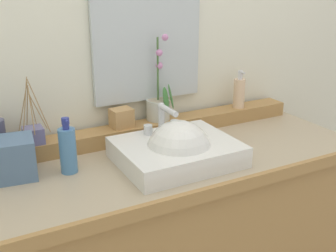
# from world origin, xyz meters

# --- Properties ---
(wall_back) EXTENTS (3.18, 0.20, 2.78)m
(wall_back) POSITION_xyz_m (0.00, 0.38, 1.39)
(wall_back) COLOR silver
(wall_back) RESTS_ON ground
(back_ledge) EXTENTS (1.44, 0.10, 0.06)m
(back_ledge) POSITION_xyz_m (0.00, 0.21, 0.91)
(back_ledge) COLOR #A77B45
(back_ledge) RESTS_ON vanity_cabinet
(sink_basin) EXTENTS (0.41, 0.33, 0.26)m
(sink_basin) POSITION_xyz_m (0.02, -0.06, 0.91)
(sink_basin) COLOR white
(sink_basin) RESTS_ON vanity_cabinet
(potted_plant) EXTENTS (0.11, 0.11, 0.35)m
(potted_plant) POSITION_xyz_m (0.10, 0.23, 1.00)
(potted_plant) COLOR beige
(potted_plant) RESTS_ON back_ledge
(soap_dispenser) EXTENTS (0.05, 0.05, 0.17)m
(soap_dispenser) POSITION_xyz_m (0.49, 0.21, 1.01)
(soap_dispenser) COLOR beige
(soap_dispenser) RESTS_ON back_ledge
(reed_diffuser) EXTENTS (0.10, 0.10, 0.24)m
(reed_diffuser) POSITION_xyz_m (-0.41, 0.21, 0.97)
(reed_diffuser) COLOR slate
(reed_diffuser) RESTS_ON back_ledge
(trinket_box) EXTENTS (0.09, 0.07, 0.08)m
(trinket_box) POSITION_xyz_m (-0.07, 0.21, 0.97)
(trinket_box) COLOR tan
(trinket_box) RESTS_ON back_ledge
(lotion_bottle) EXTENTS (0.06, 0.06, 0.19)m
(lotion_bottle) POSITION_xyz_m (-0.33, 0.04, 0.96)
(lotion_bottle) COLOR #497EB1
(lotion_bottle) RESTS_ON vanity_cabinet
(tissue_box) EXTENTS (0.15, 0.15, 0.13)m
(tissue_box) POSITION_xyz_m (-0.50, 0.09, 0.94)
(tissue_box) COLOR slate
(tissue_box) RESTS_ON vanity_cabinet
(mirror) EXTENTS (0.46, 0.02, 0.46)m
(mirror) POSITION_xyz_m (0.07, 0.27, 1.25)
(mirror) COLOR silver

